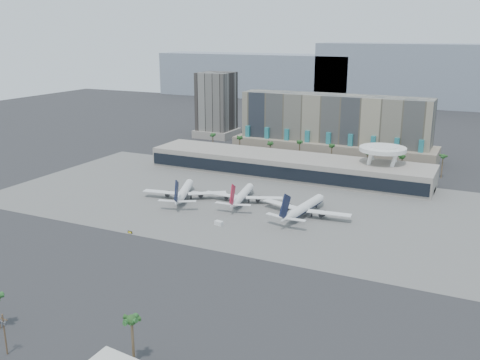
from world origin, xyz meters
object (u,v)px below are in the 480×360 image
at_px(service_vehicle_a, 195,194).
at_px(taxiway_sign, 130,232).
at_px(airliner_right, 304,208).
at_px(airliner_centre, 242,195).
at_px(service_vehicle_b, 219,223).
at_px(airliner_left, 184,192).
at_px(utility_pole, 4,331).

relative_size(service_vehicle_a, taxiway_sign, 1.74).
xyz_separation_m(airliner_right, taxiway_sign, (-60.01, -53.65, -3.52)).
height_order(airliner_centre, service_vehicle_b, airliner_centre).
height_order(airliner_left, service_vehicle_a, airliner_left).
xyz_separation_m(airliner_left, taxiway_sign, (4.45, -51.89, -3.40)).
relative_size(service_vehicle_a, service_vehicle_b, 1.11).
xyz_separation_m(utility_pole, service_vehicle_a, (-26.80, 146.75, -6.12)).
xyz_separation_m(utility_pole, airliner_right, (35.65, 140.57, -3.08)).
bearing_deg(service_vehicle_a, airliner_centre, -0.96).
bearing_deg(airliner_centre, service_vehicle_a, 169.87).
bearing_deg(utility_pole, airliner_left, 101.72).
bearing_deg(airliner_left, airliner_right, -19.33).
bearing_deg(taxiway_sign, airliner_right, 48.08).
bearing_deg(service_vehicle_a, airliner_right, -6.72).
relative_size(airliner_centre, service_vehicle_a, 10.09).
distance_m(utility_pole, service_vehicle_b, 112.63).
relative_size(airliner_centre, taxiway_sign, 17.58).
relative_size(utility_pole, airliner_right, 0.26).
xyz_separation_m(utility_pole, airliner_left, (-28.81, 138.82, -3.21)).
bearing_deg(service_vehicle_b, taxiway_sign, -127.59).
distance_m(utility_pole, airliner_right, 145.06).
bearing_deg(airliner_right, service_vehicle_a, -178.81).
xyz_separation_m(airliner_left, service_vehicle_b, (34.16, -26.49, -2.96)).
relative_size(airliner_left, taxiway_sign, 17.91).
bearing_deg(airliner_right, airliner_left, -171.60).
relative_size(airliner_right, taxiway_sign, 19.35).
distance_m(airliner_centre, airliner_right, 35.56).
height_order(service_vehicle_a, taxiway_sign, service_vehicle_a).
height_order(airliner_centre, service_vehicle_a, airliner_centre).
bearing_deg(service_vehicle_a, utility_pole, -80.72).
distance_m(airliner_left, taxiway_sign, 52.20).
bearing_deg(airliner_centre, service_vehicle_b, -92.47).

